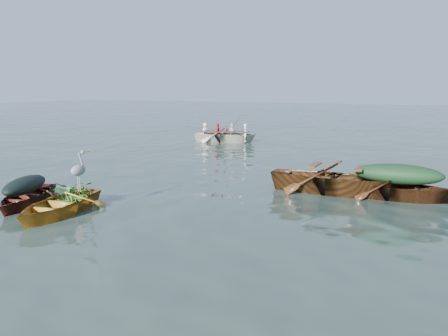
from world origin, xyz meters
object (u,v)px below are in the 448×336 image
Objects in this scene: open_wooden_boat at (336,193)px; heron at (79,177)px; yellow_dinghy at (59,215)px; dark_covered_boat at (26,205)px; rowed_boat at (225,142)px; green_tarp_boat at (396,199)px.

heron is at bearing 134.45° from open_wooden_boat.
dark_covered_boat is (-1.35, 0.23, 0.00)m from yellow_dinghy.
open_wooden_boat is 1.09× the size of rowed_boat.
yellow_dinghy is at bearing -32.78° from dark_covered_boat.
open_wooden_boat reaches higher than yellow_dinghy.
green_tarp_boat is at bearing -87.54° from open_wooden_boat.
open_wooden_boat is (6.49, 4.62, 0.00)m from dark_covered_boat.
dark_covered_boat is 9.31m from green_tarp_boat.
dark_covered_boat is at bearing 167.50° from heron.
green_tarp_boat is at bearing 28.38° from heron.
green_tarp_boat is at bearing 26.88° from yellow_dinghy.
rowed_boat is at bearing 40.61° from open_wooden_boat.
open_wooden_boat is 11.59m from rowed_boat.
yellow_dinghy is 0.70× the size of rowed_boat.
open_wooden_boat is at bearing 90.00° from green_tarp_boat.
green_tarp_boat reaches higher than yellow_dinghy.
dark_covered_boat is at bearing 169.01° from rowed_boat.
yellow_dinghy is 1.04× the size of dark_covered_boat.
heron is at bearing 5.19° from yellow_dinghy.
yellow_dinghy is at bearing 122.91° from green_tarp_boat.
dark_covered_boat is 0.62× the size of open_wooden_boat.
rowed_boat reaches higher than dark_covered_boat.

